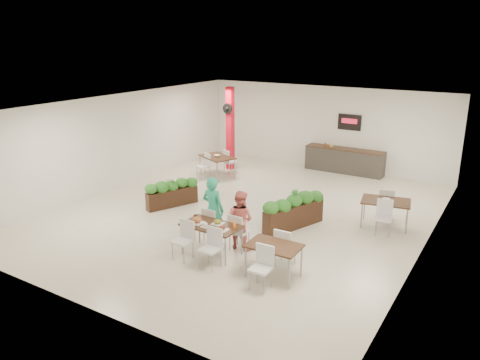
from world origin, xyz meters
The scene contains 12 objects.
ground centered at (0.00, 0.00, 0.00)m, with size 12.00×12.00×0.00m, color beige.
room_shell centered at (0.00, 0.00, 2.01)m, with size 10.10×12.10×3.22m.
red_column centered at (-3.00, 3.79, 1.64)m, with size 0.40×0.41×3.20m.
service_counter centered at (1.00, 5.65, 0.49)m, with size 3.00×0.64×2.20m.
main_table centered at (0.69, -2.81, 0.64)m, with size 1.42×1.66×0.92m.
diner_man centered at (0.30, -2.16, 0.85)m, with size 0.62×0.41×1.70m, color #27AB83.
diner_woman centered at (1.10, -2.16, 0.74)m, with size 0.72×0.56×1.48m, color #DC6862.
planter_left centered at (-2.22, -0.74, 0.49)m, with size 0.93×1.65×0.91m.
planter_right centered at (1.70, -0.33, 0.51)m, with size 0.99×1.99×1.10m.
side_table_a centered at (-2.90, 2.71, 0.64)m, with size 1.58×1.65×0.92m.
side_table_b centered at (3.78, 1.09, 0.64)m, with size 1.43×1.67×0.92m.
side_table_c centered at (2.49, -3.02, 0.62)m, with size 1.16×1.63×0.92m.
Camera 1 is at (6.66, -11.20, 5.04)m, focal length 35.00 mm.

